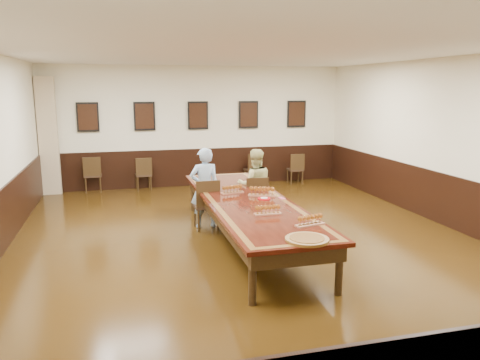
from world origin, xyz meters
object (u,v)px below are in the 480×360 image
object	(u,v)px
chair_man	(206,204)
chair_woman	(256,199)
spare_chair_a	(93,174)
spare_chair_c	(253,169)
spare_chair_d	(295,168)
conference_table	(247,208)
carved_platter	(307,239)
spare_chair_b	(143,174)
person_woman	(255,185)
person_man	(205,188)

from	to	relation	value
chair_man	chair_woman	world-z (taller)	chair_man
spare_chair_a	spare_chair_c	distance (m)	4.22
spare_chair_d	conference_table	xyz separation A→B (m)	(-2.63, -4.52, 0.19)
spare_chair_a	conference_table	world-z (taller)	spare_chair_a
chair_woman	carved_platter	distance (m)	3.51
spare_chair_b	carved_platter	distance (m)	7.21
spare_chair_c	conference_table	world-z (taller)	spare_chair_c
chair_woman	person_woman	bearing A→B (deg)	-90.00
spare_chair_b	spare_chair_c	bearing A→B (deg)	175.99
conference_table	person_woman	bearing A→B (deg)	68.39
conference_table	chair_woman	bearing A→B (deg)	67.27
chair_man	person_woman	size ratio (longest dim) A/B	0.67
spare_chair_a	person_woman	world-z (taller)	person_woman
chair_woman	carved_platter	world-z (taller)	chair_woman
carved_platter	conference_table	bearing A→B (deg)	93.58
spare_chair_c	person_man	bearing A→B (deg)	54.71
person_man	spare_chair_a	bearing A→B (deg)	-61.38
spare_chair_d	conference_table	size ratio (longest dim) A/B	0.17
spare_chair_c	spare_chair_a	bearing A→B (deg)	-7.94
chair_woman	spare_chair_a	distance (m)	4.88
spare_chair_c	person_man	xyz separation A→B (m)	(-2.01, -3.66, 0.33)
spare_chair_c	person_woman	bearing A→B (deg)	67.99
spare_chair_d	person_man	xyz separation A→B (m)	(-3.18, -3.45, 0.34)
chair_man	spare_chair_c	world-z (taller)	chair_man
person_man	spare_chair_d	bearing A→B (deg)	-134.48
chair_man	carved_platter	xyz separation A→B (m)	(0.68, -3.24, 0.29)
chair_woman	chair_man	bearing A→B (deg)	19.30
person_woman	conference_table	xyz separation A→B (m)	(-0.51, -1.30, -0.11)
chair_man	spare_chair_a	xyz separation A→B (m)	(-2.21, 3.86, -0.02)
chair_man	chair_woman	distance (m)	1.07
chair_man	chair_woman	bearing A→B (deg)	-169.18
person_woman	chair_man	bearing A→B (deg)	24.11
chair_woman	spare_chair_c	bearing A→B (deg)	-98.53
spare_chair_b	carved_platter	xyz separation A→B (m)	(1.64, -7.01, 0.34)
conference_table	spare_chair_a	bearing A→B (deg)	119.71
chair_woman	conference_table	size ratio (longest dim) A/B	0.18
person_woman	person_man	bearing A→B (deg)	18.89
person_woman	carved_platter	xyz separation A→B (m)	(-0.37, -3.57, 0.05)
chair_man	conference_table	bearing A→B (deg)	117.47
spare_chair_b	spare_chair_c	distance (m)	2.96
person_man	carved_platter	world-z (taller)	person_man
spare_chair_a	spare_chair_c	size ratio (longest dim) A/B	1.06
spare_chair_d	spare_chair_c	bearing A→B (deg)	-7.92
conference_table	carved_platter	size ratio (longest dim) A/B	7.47
conference_table	carved_platter	xyz separation A→B (m)	(0.14, -2.28, 0.16)
spare_chair_c	person_woman	distance (m)	3.57
spare_chair_c	conference_table	bearing A→B (deg)	66.24
chair_man	carved_platter	distance (m)	3.33
chair_woman	spare_chair_c	world-z (taller)	chair_woman
spare_chair_b	person_man	distance (m)	3.81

